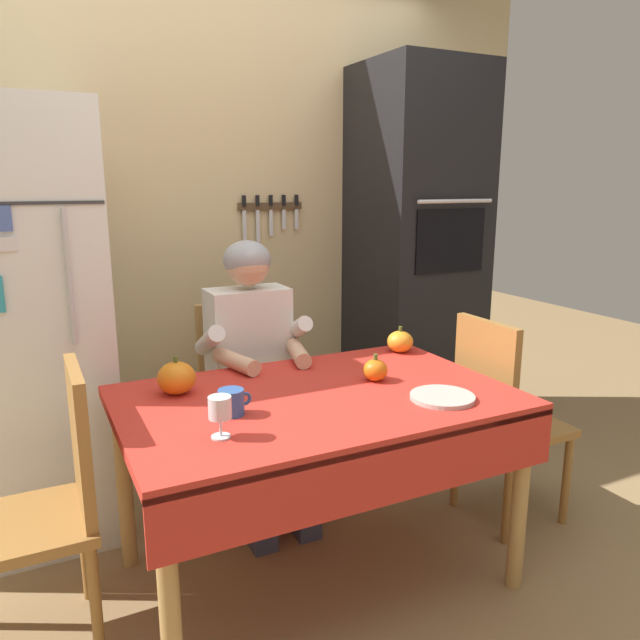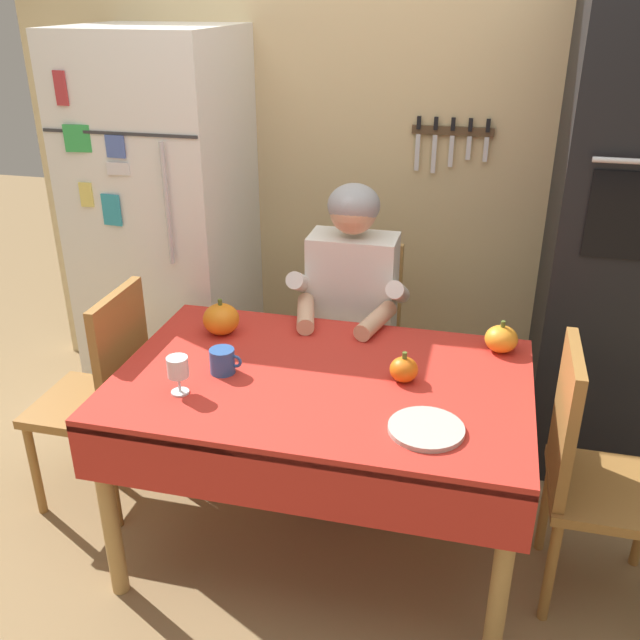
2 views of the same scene
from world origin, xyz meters
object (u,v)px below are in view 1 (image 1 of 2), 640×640
Objects in this scene: pumpkin_medium at (375,370)px; pumpkin_large at (400,342)px; chair_left_side at (51,497)px; wine_glass at (220,409)px; pumpkin_small at (176,378)px; seated_person at (254,356)px; refrigerator at (19,329)px; coffee_mug at (232,402)px; serving_tray at (442,397)px; wall_oven at (415,263)px; chair_behind_person at (242,391)px; dining_table at (319,418)px; chair_right_side at (500,412)px.

pumpkin_large is at bearing 43.56° from pumpkin_medium.
chair_left_side is 7.13× the size of wine_glass.
pumpkin_small reaches higher than pumpkin_medium.
seated_person is 1.03m from chair_left_side.
refrigerator is at bearing 146.10° from pumpkin_medium.
coffee_mug is at bearing -157.17° from pumpkin_large.
pumpkin_large is at bearing 28.60° from wine_glass.
serving_tray is at bearing -29.86° from pumpkin_small.
pumpkin_small is (-1.50, -0.67, -0.25)m from wall_oven.
wine_glass is (0.48, -0.30, 0.32)m from chair_left_side.
refrigerator is 1.11m from coffee_mug.
seated_person is at bearing -163.49° from wall_oven.
chair_left_side is at bearing -141.79° from chair_behind_person.
seated_person reaches higher than pumpkin_small.
coffee_mug is at bearing -171.56° from pumpkin_medium.
wall_oven is at bearing 6.90° from chair_behind_person.
dining_table is 0.45m from serving_tray.
pumpkin_small is at bearing 93.34° from wine_glass.
chair_behind_person is at bearing 144.70° from pumpkin_large.
chair_right_side is at bearing -39.40° from chair_behind_person.
wine_glass is 0.81m from serving_tray.
coffee_mug is at bearing 61.48° from wine_glass.
wall_oven is 1.17m from seated_person.
pumpkin_large is 0.43m from pumpkin_medium.
pumpkin_large is at bearing -18.83° from refrigerator.
seated_person is at bearing -16.82° from refrigerator.
dining_table is (0.95, -0.88, -0.24)m from refrigerator.
wine_glass is 0.57× the size of serving_tray.
dining_table is 1.51× the size of chair_behind_person.
coffee_mug reaches higher than serving_tray.
seated_person is 0.89m from wine_glass.
serving_tray is (0.11, -0.28, -0.03)m from pumpkin_medium.
serving_tray is (-0.52, -0.25, 0.24)m from chair_right_side.
chair_left_side is at bearing 165.75° from serving_tray.
pumpkin_medium reaches higher than serving_tray.
wine_glass is 1.22× the size of pumpkin_medium.
refrigerator is 0.98m from seated_person.
refrigerator is 2.07m from chair_right_side.
pumpkin_small is at bearing 111.92° from coffee_mug.
pumpkin_small is (-1.35, 0.22, 0.29)m from chair_right_side.
pumpkin_medium is 0.47× the size of serving_tray.
pumpkin_large is 0.85× the size of pumpkin_small.
wall_oven is at bearing 41.31° from dining_table.
pumpkin_large is (1.54, -0.52, -0.11)m from refrigerator.
chair_behind_person is 0.84m from pumpkin_medium.
wine_glass is (-0.40, -0.98, 0.32)m from chair_behind_person.
chair_right_side is (0.90, 0.03, -0.14)m from dining_table.
wall_oven is at bearing 16.51° from seated_person.
refrigerator is 1.73m from serving_tray.
wall_oven is 9.17× the size of serving_tray.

